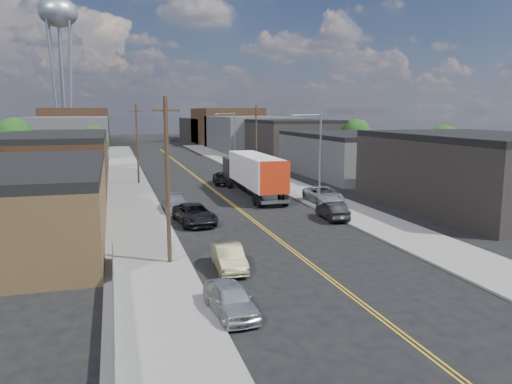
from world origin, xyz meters
TOP-DOWN VIEW (x-y plane):
  - ground at (0.00, 60.00)m, footprint 260.00×260.00m
  - centerline at (0.00, 45.00)m, footprint 0.32×120.00m
  - sidewalk_left at (-9.50, 45.00)m, footprint 5.00×140.00m
  - sidewalk_right at (9.50, 45.00)m, footprint 5.00×140.00m
  - warehouse_tan at (-18.00, 18.00)m, footprint 12.00×22.00m
  - warehouse_brown at (-18.00, 44.00)m, footprint 12.00×26.00m
  - industrial_right_a at (21.99, 20.00)m, footprint 14.00×22.00m
  - industrial_right_b at (22.00, 46.00)m, footprint 14.00×24.00m
  - industrial_right_c at (22.00, 72.00)m, footprint 14.00×22.00m
  - skyline_left_a at (-20.00, 95.00)m, footprint 16.00×30.00m
  - skyline_right_a at (20.00, 95.00)m, footprint 16.00×30.00m
  - skyline_left_b at (-20.00, 120.00)m, footprint 16.00×26.00m
  - skyline_right_b at (20.00, 120.00)m, footprint 16.00×26.00m
  - skyline_left_c at (-20.00, 140.00)m, footprint 16.00×40.00m
  - skyline_right_c at (20.00, 140.00)m, footprint 16.00×40.00m
  - water_tower at (-22.00, 110.00)m, footprint 9.00×9.00m
  - streetlight_near at (7.60, 25.00)m, footprint 3.39×0.25m
  - streetlight_far at (7.60, 60.00)m, footprint 3.39×0.25m
  - utility_pole_left_near at (-8.20, 10.00)m, footprint 1.60×0.26m
  - utility_pole_left_far at (-8.20, 45.00)m, footprint 1.60×0.26m
  - utility_pole_right at (8.20, 48.00)m, footprint 1.60×0.26m
  - chainlink_fence at (-11.50, 3.50)m, footprint 0.05×16.00m
  - tree_left_mid at (-23.94, 55.00)m, footprint 5.10×5.04m
  - tree_left_far at (-13.94, 62.00)m, footprint 4.35×4.20m
  - tree_right_near at (30.06, 36.00)m, footprint 4.60×4.48m
  - tree_right_far at (30.06, 60.00)m, footprint 4.85×4.76m
  - semi_truck at (3.40, 33.45)m, footprint 3.24×17.32m
  - car_left_a at (-6.40, 1.60)m, footprint 2.10×4.47m
  - car_left_b at (-5.00, 8.00)m, footprint 1.76×4.52m
  - car_left_c at (-5.00, 20.48)m, footprint 3.25×6.11m
  - car_left_d at (-5.89, 26.00)m, footprint 2.33×5.34m
  - car_right_oncoming at (6.60, 18.95)m, footprint 1.96×4.68m
  - car_right_lot_a at (8.77, 25.82)m, footprint 2.73×5.78m
  - car_right_lot_c at (8.20, 46.37)m, footprint 2.93×5.13m
  - car_ahead_truck at (2.18, 42.00)m, footprint 3.07×5.65m

SIDE VIEW (x-z plane):
  - ground at x=0.00m, z-range 0.00..0.00m
  - centerline at x=0.00m, z-range 0.00..0.01m
  - sidewalk_left at x=-9.50m, z-range 0.00..0.15m
  - sidewalk_right at x=9.50m, z-range 0.00..0.15m
  - chainlink_fence at x=-11.50m, z-range 0.04..1.27m
  - car_left_b at x=-5.00m, z-range 0.00..1.47m
  - car_left_a at x=-6.40m, z-range 0.00..1.48m
  - car_ahead_truck at x=2.18m, z-range 0.00..1.50m
  - car_right_oncoming at x=6.60m, z-range 0.00..1.51m
  - car_left_d at x=-5.89m, z-range 0.00..1.53m
  - car_left_c at x=-5.00m, z-range 0.00..1.63m
  - car_right_lot_a at x=8.77m, z-range 0.15..1.75m
  - car_right_lot_c at x=8.20m, z-range 0.15..1.80m
  - semi_truck at x=3.40m, z-range 0.32..4.85m
  - warehouse_tan at x=-18.00m, z-range 0.00..5.60m
  - industrial_right_b at x=22.00m, z-range 0.00..6.10m
  - warehouse_brown at x=-18.00m, z-range 0.00..6.60m
  - skyline_left_c at x=-20.00m, z-range 0.00..7.00m
  - skyline_right_c at x=20.00m, z-range 0.00..7.00m
  - industrial_right_a at x=21.99m, z-range 0.00..7.10m
  - industrial_right_c at x=22.00m, z-range 0.00..7.60m
  - skyline_left_a at x=-20.00m, z-range 0.00..8.00m
  - skyline_right_a at x=20.00m, z-range 0.00..8.00m
  - tree_left_far at x=-13.94m, z-range 1.08..8.05m
  - tree_right_near at x=30.06m, z-range 1.15..8.59m
  - skyline_left_b at x=-20.00m, z-range 0.00..10.00m
  - skyline_right_b at x=20.00m, z-range 0.00..10.00m
  - utility_pole_left_near at x=-8.20m, z-range 0.14..10.14m
  - utility_pole_left_far at x=-8.20m, z-range 0.14..10.14m
  - utility_pole_right at x=8.20m, z-range 0.14..10.14m
  - tree_right_far at x=30.06m, z-range 1.22..9.13m
  - streetlight_near at x=7.60m, z-range 0.83..9.83m
  - streetlight_far at x=7.60m, z-range 0.83..9.83m
  - tree_left_mid at x=-23.94m, z-range 1.30..9.67m
  - water_tower at x=-22.00m, z-range 12.20..49.10m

